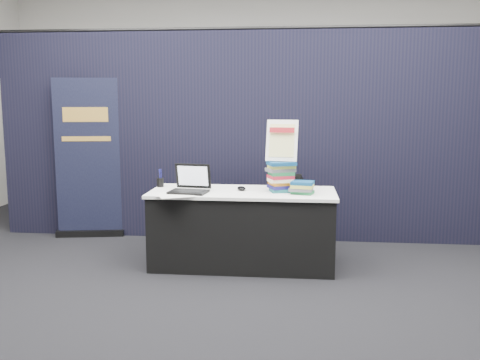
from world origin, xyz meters
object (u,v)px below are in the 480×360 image
object	(u,v)px
book_stack_tall	(281,177)
pullup_banner	(88,167)
info_sign	(282,141)
display_table	(243,228)
stacking_chair	(284,210)
book_stack_short	(302,188)
laptop	(189,186)

from	to	relation	value
book_stack_tall	pullup_banner	xyz separation A→B (m)	(-2.31, 0.95, -0.06)
info_sign	pullup_banner	size ratio (longest dim) A/B	0.22
display_table	stacking_chair	size ratio (longest dim) A/B	2.13
book_stack_tall	info_sign	size ratio (longest dim) A/B	0.71
book_stack_short	pullup_banner	world-z (taller)	pullup_banner
book_stack_short	info_sign	xyz separation A→B (m)	(-0.20, 0.14, 0.43)
laptop	book_stack_tall	distance (m)	0.89
book_stack_tall	stacking_chair	world-z (taller)	book_stack_tall
laptop	book_stack_short	distance (m)	1.08
book_stack_short	stacking_chair	distance (m)	0.68
book_stack_tall	pullup_banner	world-z (taller)	pullup_banner
laptop	pullup_banner	world-z (taller)	pullup_banner
info_sign	stacking_chair	world-z (taller)	info_sign
laptop	book_stack_tall	world-z (taller)	book_stack_tall
book_stack_short	info_sign	distance (m)	0.49
stacking_chair	laptop	bearing A→B (deg)	-138.72
display_table	info_sign	distance (m)	0.94
book_stack_short	info_sign	world-z (taller)	info_sign
book_stack_short	info_sign	size ratio (longest dim) A/B	0.59
info_sign	pullup_banner	world-z (taller)	pullup_banner
book_stack_tall	info_sign	distance (m)	0.34
display_table	book_stack_tall	world-z (taller)	book_stack_tall
book_stack_tall	book_stack_short	distance (m)	0.24
pullup_banner	book_stack_tall	bearing A→B (deg)	-32.85
pullup_banner	stacking_chair	bearing A→B (deg)	-22.66
laptop	info_sign	bearing A→B (deg)	17.49
display_table	book_stack_short	bearing A→B (deg)	-10.95
display_table	stacking_chair	xyz separation A→B (m)	(0.39, 0.45, 0.09)
display_table	info_sign	xyz separation A→B (m)	(0.37, 0.03, 0.86)
book_stack_short	pullup_banner	xyz separation A→B (m)	(-2.51, 1.06, 0.02)
laptop	stacking_chair	world-z (taller)	laptop
laptop	book_stack_short	size ratio (longest dim) A/B	1.56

